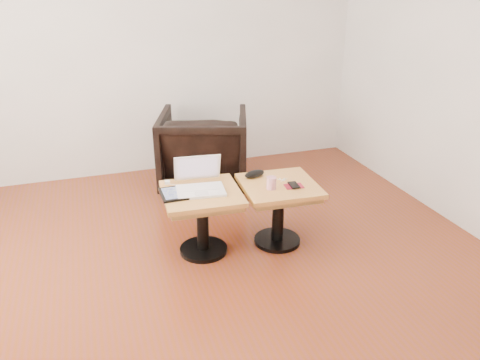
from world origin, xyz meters
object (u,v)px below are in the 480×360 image
object	(u,v)px
armchair	(204,150)
laptop	(200,183)
side_table_left	(202,207)
striped_cup	(271,183)
side_table_right	(279,199)

from	to	relation	value
armchair	laptop	bearing A→B (deg)	92.59
side_table_left	striped_cup	distance (m)	0.54
armchair	side_table_right	bearing A→B (deg)	120.54
side_table_right	armchair	world-z (taller)	armchair
side_table_right	striped_cup	distance (m)	0.21
side_table_right	armchair	distance (m)	1.28
side_table_right	striped_cup	bearing A→B (deg)	-140.56
side_table_left	laptop	distance (m)	0.18
side_table_right	striped_cup	size ratio (longest dim) A/B	6.39
side_table_left	laptop	xyz separation A→B (m)	(-0.00, 0.05, 0.17)
laptop	side_table_left	bearing A→B (deg)	-81.59
side_table_left	striped_cup	size ratio (longest dim) A/B	6.36
armchair	side_table_left	bearing A→B (deg)	93.25
laptop	striped_cup	world-z (taller)	laptop
side_table_right	laptop	bearing A→B (deg)	174.11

